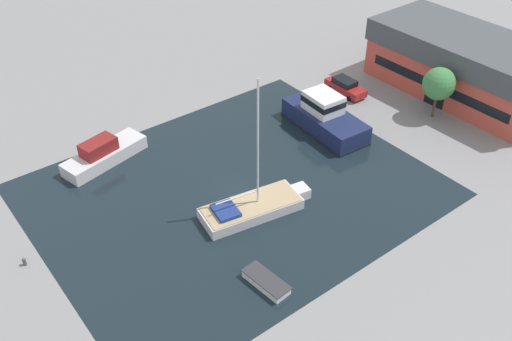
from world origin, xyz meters
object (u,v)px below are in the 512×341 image
at_px(warehouse_building, 466,65).
at_px(parked_car, 345,86).
at_px(motor_cruiser, 324,117).
at_px(sailboat_moored, 253,207).
at_px(small_dinghy, 266,282).
at_px(quay_tree_near_building, 439,84).
at_px(cabin_boat, 103,154).

distance_m(warehouse_building, parked_car, 12.71).
distance_m(warehouse_building, motor_cruiser, 17.21).
bearing_deg(sailboat_moored, small_dinghy, -20.83).
relative_size(warehouse_building, quay_tree_near_building, 3.78).
xyz_separation_m(warehouse_building, sailboat_moored, (2.06, -29.87, -2.68)).
bearing_deg(motor_cruiser, parked_car, 33.53).
height_order(warehouse_building, motor_cruiser, warehouse_building).
bearing_deg(cabin_boat, sailboat_moored, 11.97).
bearing_deg(quay_tree_near_building, parked_car, -158.21).
xyz_separation_m(quay_tree_near_building, cabin_boat, (-13.14, -29.83, -2.85)).
distance_m(motor_cruiser, small_dinghy, 21.21).
distance_m(quay_tree_near_building, cabin_boat, 32.72).
bearing_deg(motor_cruiser, quay_tree_near_building, -22.46).
xyz_separation_m(warehouse_building, small_dinghy, (8.77, -33.85, -2.94)).
xyz_separation_m(warehouse_building, motor_cruiser, (-3.67, -16.70, -1.92)).
xyz_separation_m(warehouse_building, parked_car, (-7.50, -9.97, -2.44)).
relative_size(motor_cruiser, cabin_boat, 1.15).
bearing_deg(motor_cruiser, sailboat_moored, -152.57).
distance_m(warehouse_building, small_dinghy, 35.09).
distance_m(parked_car, sailboat_moored, 22.07).
xyz_separation_m(parked_car, cabin_boat, (-4.20, -26.26, 0.06)).
bearing_deg(warehouse_building, sailboat_moored, -86.84).
bearing_deg(warehouse_building, small_dinghy, -76.26).
bearing_deg(warehouse_building, motor_cruiser, -103.17).
bearing_deg(small_dinghy, motor_cruiser, 30.17).
bearing_deg(sailboat_moored, warehouse_building, 103.81).
distance_m(sailboat_moored, small_dinghy, 7.81).
relative_size(small_dinghy, cabin_boat, 0.46).
distance_m(warehouse_building, sailboat_moored, 30.06).
height_order(quay_tree_near_building, sailboat_moored, sailboat_moored).
bearing_deg(warehouse_building, quay_tree_near_building, -78.15).
xyz_separation_m(sailboat_moored, cabin_boat, (-13.76, -6.37, 0.30)).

